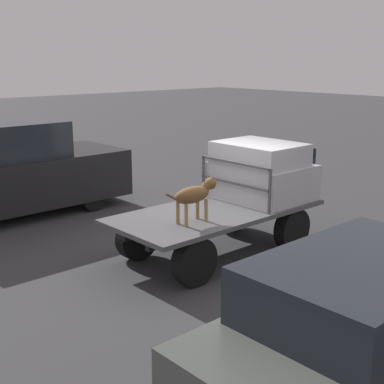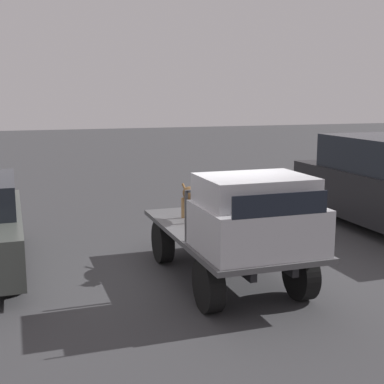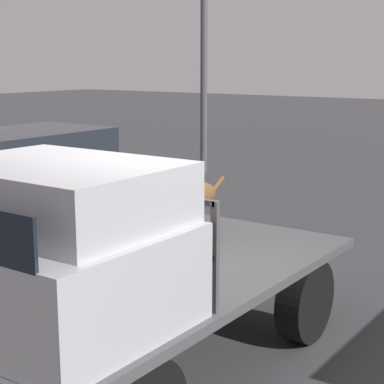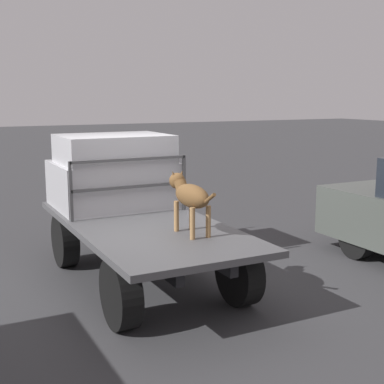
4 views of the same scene
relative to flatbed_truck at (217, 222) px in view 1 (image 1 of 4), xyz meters
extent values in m
plane|color=#38383A|center=(0.00, 0.00, -0.60)|extent=(80.00, 80.00, 0.00)
cylinder|color=black|center=(1.22, 0.75, -0.21)|extent=(0.78, 0.24, 0.78)
cylinder|color=black|center=(1.22, -0.75, -0.21)|extent=(0.78, 0.24, 0.78)
cylinder|color=black|center=(-1.22, 0.75, -0.21)|extent=(0.78, 0.24, 0.78)
cylinder|color=black|center=(-1.22, -0.75, -0.21)|extent=(0.78, 0.24, 0.78)
cube|color=black|center=(0.00, 0.32, 0.07)|extent=(3.62, 0.10, 0.18)
cube|color=black|center=(0.00, -0.32, 0.07)|extent=(3.62, 0.10, 0.18)
cube|color=#4C4C4F|center=(0.00, 0.00, 0.20)|extent=(3.93, 1.81, 0.08)
cube|color=#B7B7BC|center=(1.21, 0.00, 0.57)|extent=(1.41, 1.69, 0.67)
cube|color=#B7B7BC|center=(1.11, 0.00, 1.11)|extent=(1.19, 1.56, 0.41)
cube|color=black|center=(1.91, 0.00, 1.05)|extent=(0.02, 1.39, 0.31)
cube|color=#4C4C4F|center=(0.44, 0.83, 0.64)|extent=(0.04, 0.04, 0.80)
cube|color=#4C4C4F|center=(0.44, -0.83, 0.64)|extent=(0.04, 0.04, 0.80)
cube|color=#4C4C4F|center=(0.44, 0.00, 1.02)|extent=(0.04, 1.65, 0.04)
cube|color=#4C4C4F|center=(0.44, 0.00, 0.64)|extent=(0.04, 1.65, 0.04)
cylinder|color=#9E7547|center=(-0.65, -0.19, 0.43)|extent=(0.06, 0.06, 0.38)
cylinder|color=#9E7547|center=(-0.65, -0.40, 0.43)|extent=(0.06, 0.06, 0.38)
cylinder|color=#9E7547|center=(-1.08, -0.19, 0.43)|extent=(0.06, 0.06, 0.38)
cylinder|color=#9E7547|center=(-1.08, -0.40, 0.43)|extent=(0.06, 0.06, 0.38)
ellipsoid|color=brown|center=(-0.86, -0.29, 0.71)|extent=(0.70, 0.28, 0.28)
sphere|color=#9E7547|center=(-0.67, -0.29, 0.66)|extent=(0.12, 0.12, 0.12)
cylinder|color=brown|center=(-0.57, -0.29, 0.78)|extent=(0.20, 0.15, 0.19)
sphere|color=brown|center=(-0.45, -0.29, 0.83)|extent=(0.20, 0.20, 0.20)
cone|color=#9E7547|center=(-0.37, -0.29, 0.82)|extent=(0.11, 0.11, 0.11)
cone|color=brown|center=(-0.46, -0.24, 0.92)|extent=(0.06, 0.08, 0.10)
cone|color=brown|center=(-0.46, -0.35, 0.92)|extent=(0.06, 0.08, 0.10)
cylinder|color=brown|center=(-1.27, -0.29, 0.73)|extent=(0.29, 0.04, 0.19)
cylinder|color=black|center=(-0.47, -3.35, -0.30)|extent=(0.60, 0.20, 0.60)
cube|color=#474C47|center=(-1.80, -4.06, 0.05)|extent=(4.31, 1.71, 0.78)
cube|color=#1E232B|center=(-2.02, -4.06, 0.72)|extent=(2.37, 1.54, 0.57)
cylinder|color=black|center=(-0.14, 5.71, -0.30)|extent=(0.60, 0.20, 0.60)
cylinder|color=black|center=(-0.14, 3.94, -0.30)|extent=(0.60, 0.20, 0.60)
cube|color=black|center=(-1.81, 4.82, 0.19)|extent=(5.38, 2.04, 1.08)
camera|label=1|loc=(-6.45, -6.50, 2.86)|focal=50.00mm
camera|label=2|loc=(8.02, -3.29, 2.48)|focal=50.00mm
camera|label=3|loc=(4.00, 3.14, 1.97)|focal=60.00mm
camera|label=4|loc=(-6.42, 2.53, 1.88)|focal=50.00mm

